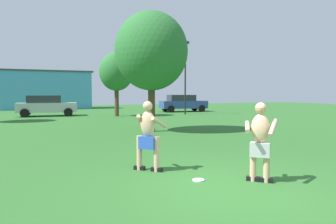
{
  "coord_description": "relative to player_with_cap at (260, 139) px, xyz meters",
  "views": [
    {
      "loc": [
        -3.5,
        -4.95,
        1.82
      ],
      "look_at": [
        -0.13,
        2.74,
        1.29
      ],
      "focal_mm": 33.85,
      "sensor_mm": 36.0,
      "label": 1
    }
  ],
  "objects": [
    {
      "name": "ground_plane",
      "position": [
        -0.75,
        -0.11,
        -0.88
      ],
      "size": [
        80.0,
        80.0,
        0.0
      ],
      "primitive_type": "plane",
      "color": "#2D6628"
    },
    {
      "name": "player_with_cap",
      "position": [
        0.0,
        0.0,
        0.0
      ],
      "size": [
        0.79,
        0.79,
        1.62
      ],
      "color": "black",
      "rests_on": "ground_plane"
    },
    {
      "name": "player_in_blue",
      "position": [
        -1.76,
        1.78,
        -0.03
      ],
      "size": [
        0.78,
        0.77,
        1.62
      ],
      "color": "black",
      "rests_on": "ground_plane"
    },
    {
      "name": "frisbee",
      "position": [
        -1.1,
        0.56,
        -0.87
      ],
      "size": [
        0.25,
        0.25,
        0.03
      ],
      "primitive_type": "cylinder",
      "color": "white",
      "rests_on": "ground_plane"
    },
    {
      "name": "car_blue_near_post",
      "position": [
        8.96,
        21.62,
        -0.06
      ],
      "size": [
        4.48,
        2.43,
        1.58
      ],
      "color": "#2D478C",
      "rests_on": "ground_plane"
    },
    {
      "name": "car_silver_far_end",
      "position": [
        -3.07,
        20.76,
        -0.06
      ],
      "size": [
        4.43,
        2.3,
        1.58
      ],
      "color": "silver",
      "rests_on": "ground_plane"
    },
    {
      "name": "lamp_post",
      "position": [
        7.46,
        18.14,
        2.75
      ],
      "size": [
        0.6,
        0.24,
        5.96
      ],
      "color": "black",
      "rests_on": "ground_plane"
    },
    {
      "name": "outbuilding_behind_lot",
      "position": [
        -2.94,
        32.4,
        1.2
      ],
      "size": [
        10.38,
        4.76,
        4.15
      ],
      "color": "#4C9ED1",
      "rests_on": "ground_plane"
    },
    {
      "name": "tree_left_field",
      "position": [
        0.92,
        8.64,
        2.81
      ],
      "size": [
        3.34,
        3.34,
        5.52
      ],
      "color": "#4C3823",
      "rests_on": "ground_plane"
    },
    {
      "name": "tree_near_building",
      "position": [
        1.84,
        18.57,
        2.47
      ],
      "size": [
        2.59,
        2.59,
        4.84
      ],
      "color": "#4C3823",
      "rests_on": "ground_plane"
    }
  ]
}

